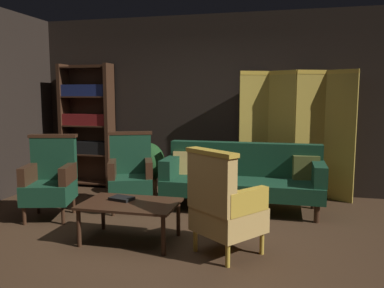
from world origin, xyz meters
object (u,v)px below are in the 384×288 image
book_black_cloth (122,198)px  velvet_couch (242,176)px  armchair_wing_left (131,173)px  armchair_wing_right (51,179)px  potted_plant (148,165)px  folding_screen (295,133)px  armchair_gilt_accent (224,205)px  coffee_table (130,207)px  bookshelf (88,123)px

book_black_cloth → velvet_couch: bearing=51.2°
velvet_couch → armchair_wing_left: 1.52m
velvet_couch → book_black_cloth: bearing=-128.8°
velvet_couch → armchair_wing_right: bearing=-157.5°
velvet_couch → potted_plant: 1.53m
folding_screen → armchair_gilt_accent: bearing=-106.6°
book_black_cloth → coffee_table: bearing=-30.2°
armchair_gilt_accent → armchair_wing_right: same height
book_black_cloth → armchair_wing_left: bearing=107.4°
velvet_couch → book_black_cloth: size_ratio=8.82×
coffee_table → book_black_cloth: bearing=149.8°
folding_screen → velvet_couch: bearing=-133.0°
armchair_wing_right → coffee_table: bearing=-22.5°
armchair_gilt_accent → armchair_wing_right: (-2.30, 0.65, 0.00)m
armchair_wing_left → armchair_wing_right: bearing=-145.1°
coffee_table → folding_screen: bearing=52.6°
folding_screen → coffee_table: folding_screen is taller
folding_screen → coffee_table: 2.88m
folding_screen → potted_plant: (-2.19, -0.40, -0.51)m
potted_plant → bookshelf: bearing=161.9°
coffee_table → armchair_gilt_accent: (1.01, -0.11, 0.12)m
potted_plant → folding_screen: bearing=10.3°
velvet_couch → potted_plant: velvet_couch is taller
bookshelf → velvet_couch: bookshelf is taller
armchair_wing_left → folding_screen: bearing=27.3°
bookshelf → armchair_wing_left: bookshelf is taller
coffee_table → armchair_wing_right: 1.40m
armchair_gilt_accent → book_black_cloth: bearing=170.7°
armchair_wing_left → coffee_table: bearing=-67.9°
velvet_couch → armchair_wing_left: (-1.47, -0.37, 0.04)m
armchair_wing_right → potted_plant: bearing=57.9°
book_black_cloth → folding_screen: bearing=49.7°
velvet_couch → potted_plant: bearing=166.9°
velvet_couch → bookshelf: bearing=164.6°
folding_screen → bookshelf: bearing=-180.0°
folding_screen → velvet_couch: size_ratio=0.90×
folding_screen → armchair_gilt_accent: 2.50m
coffee_table → book_black_cloth: 0.16m
folding_screen → book_black_cloth: size_ratio=7.90×
bookshelf → armchair_wing_left: 1.76m
folding_screen → potted_plant: 2.28m
bookshelf → armchair_wing_right: size_ratio=1.97×
coffee_table → armchair_wing_left: bearing=112.1°
bookshelf → coffee_table: (1.68, -2.24, -0.69)m
folding_screen → potted_plant: size_ratio=2.32×
potted_plant → book_black_cloth: (0.35, -1.77, -0.04)m
bookshelf → armchair_wing_left: (1.23, -1.11, -0.57)m
armchair_gilt_accent → potted_plant: (-1.48, 1.95, -0.02)m
coffee_table → armchair_wing_right: bearing=157.5°
armchair_gilt_accent → armchair_wing_right: bearing=164.3°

